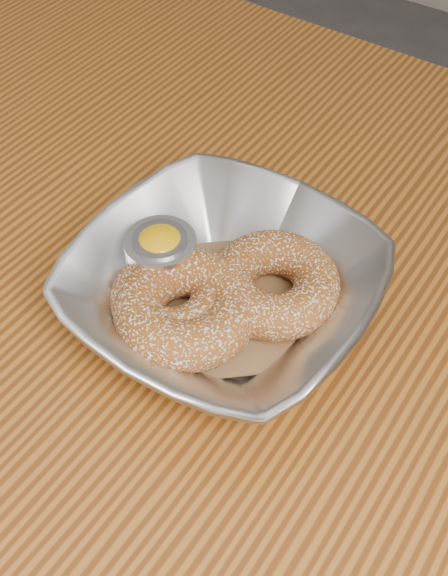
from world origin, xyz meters
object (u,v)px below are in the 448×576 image
Objects in this scene: donut_front at (186,308)px; ramekin at (162,256)px; table at (185,291)px; donut_back at (274,284)px; serving_bowl at (224,288)px; donut_extra at (172,297)px.

donut_front is 1.93× the size of ramekin.
donut_front is (0.08, -0.10, 0.13)m from table.
donut_back is at bearing -15.54° from table.
serving_bowl is at bearing -33.59° from table.
donut_back is (0.13, -0.03, 0.13)m from table.
serving_bowl is (0.09, -0.06, 0.13)m from table.
table is 0.15m from ramekin.
donut_back is 0.10m from ramekin.
serving_bowl is 4.04× the size of ramekin.
donut_extra is 0.04m from ramekin.
donut_front is at bearing -31.92° from ramekin.
donut_extra reaches higher than table.
donut_front reaches higher than donut_back.
donut_back reaches higher than table.
serving_bowl is at bearing -137.85° from donut_back.
donut_front is 0.02m from donut_extra.
serving_bowl reaches higher than donut_extra.
serving_bowl is at bearing 69.95° from donut_front.
donut_back is 0.08m from donut_extra.
donut_front is at bearing -124.83° from donut_back.
ramekin is at bearing -160.86° from donut_back.
donut_extra is (-0.02, 0.00, -0.00)m from donut_front.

